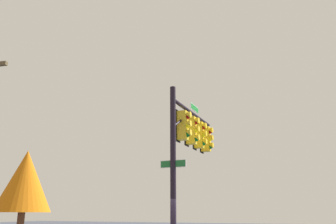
# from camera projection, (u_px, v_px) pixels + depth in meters

# --- Properties ---
(signal_pole_assembly) EXTENTS (4.45, 0.94, 6.44)m
(signal_pole_assembly) POSITION_uv_depth(u_px,v_px,m) (191.00, 142.00, 13.97)
(signal_pole_assembly) COLOR black
(signal_pole_assembly) RESTS_ON ground_plane
(tree_near) EXTENTS (2.64, 2.64, 5.01)m
(tree_near) POSITION_uv_depth(u_px,v_px,m) (25.00, 181.00, 17.16)
(tree_near) COLOR brown
(tree_near) RESTS_ON ground_plane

